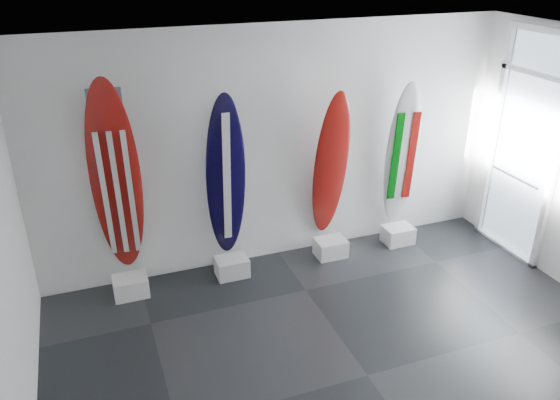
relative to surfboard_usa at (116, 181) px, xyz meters
name	(u,v)px	position (x,y,z in m)	size (l,w,h in m)	color
floor	(367,376)	(1.98, -2.28, -1.43)	(6.00, 6.00, 0.00)	black
ceiling	(395,64)	(1.98, -2.28, 1.57)	(6.00, 6.00, 0.00)	white
wall_back	(278,148)	(1.98, 0.22, 0.07)	(6.00, 6.00, 0.00)	silver
display_block_usa	(131,286)	(0.00, -0.10, -1.31)	(0.40, 0.30, 0.24)	silver
surfboard_usa	(116,181)	(0.00, 0.00, 0.00)	(0.55, 0.08, 2.42)	maroon
display_block_navy	(232,267)	(1.24, -0.10, -1.31)	(0.40, 0.30, 0.24)	silver
surfboard_navy	(226,178)	(1.24, 0.00, -0.15)	(0.48, 0.08, 2.10)	black
display_block_swiss	(331,248)	(2.61, -0.10, -1.31)	(0.40, 0.30, 0.24)	silver
surfboard_swiss	(331,166)	(2.61, 0.00, -0.19)	(0.46, 0.08, 2.05)	maroon
display_block_italy	(398,235)	(3.64, -0.10, -1.31)	(0.40, 0.30, 0.24)	silver
surfboard_italy	(402,156)	(3.64, 0.00, -0.19)	(0.46, 0.08, 2.03)	silver
wall_outlet	(85,264)	(-0.47, 0.20, -1.08)	(0.09, 0.02, 0.13)	silver
glass_door	(524,149)	(4.95, -0.73, -0.01)	(0.12, 1.16, 2.85)	white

